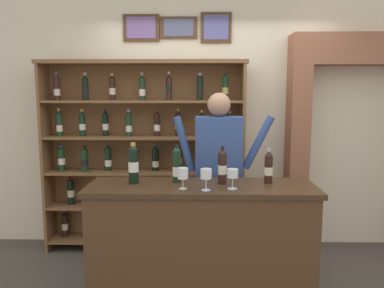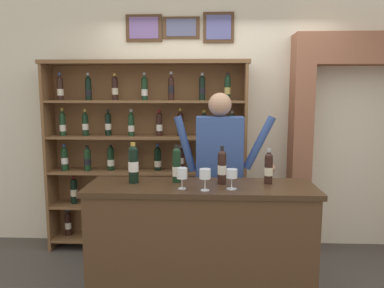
{
  "view_description": "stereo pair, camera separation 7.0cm",
  "coord_description": "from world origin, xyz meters",
  "views": [
    {
      "loc": [
        -0.17,
        -2.82,
        1.73
      ],
      "look_at": [
        -0.23,
        0.17,
        1.31
      ],
      "focal_mm": 35.01,
      "sensor_mm": 36.0,
      "label": 1
    },
    {
      "loc": [
        -0.1,
        -2.82,
        1.73
      ],
      "look_at": [
        -0.23,
        0.17,
        1.31
      ],
      "focal_mm": 35.01,
      "sensor_mm": 36.0,
      "label": 2
    }
  ],
  "objects": [
    {
      "name": "back_wall",
      "position": [
        -0.0,
        1.43,
        1.61
      ],
      "size": [
        12.0,
        0.19,
        3.21
      ],
      "color": "beige",
      "rests_on": "ground"
    },
    {
      "name": "tasting_bottle_vin_santo",
      "position": [
        -0.69,
        0.05,
        1.17
      ],
      "size": [
        0.08,
        0.08,
        0.32
      ],
      "color": "black",
      "rests_on": "tasting_counter"
    },
    {
      "name": "tasting_counter",
      "position": [
        -0.16,
        -0.0,
        0.51
      ],
      "size": [
        1.77,
        0.54,
        1.01
      ],
      "color": "#4C331E",
      "rests_on": "ground"
    },
    {
      "name": "tasting_bottle_brunello",
      "position": [
        0.37,
        0.08,
        1.14
      ],
      "size": [
        0.07,
        0.07,
        0.28
      ],
      "color": "black",
      "rests_on": "tasting_counter"
    },
    {
      "name": "tasting_bottle_super_tuscan",
      "position": [
        0.01,
        0.04,
        1.15
      ],
      "size": [
        0.07,
        0.07,
        0.3
      ],
      "color": "black",
      "rests_on": "tasting_counter"
    },
    {
      "name": "tasting_bottle_rosso",
      "position": [
        -0.35,
        0.08,
        1.15
      ],
      "size": [
        0.07,
        0.07,
        0.3
      ],
      "color": "black",
      "rests_on": "tasting_counter"
    },
    {
      "name": "wine_shelf",
      "position": [
        -0.77,
        1.17,
        1.07
      ],
      "size": [
        2.18,
        0.33,
        2.05
      ],
      "color": "brown",
      "rests_on": "ground"
    },
    {
      "name": "wine_glass_right",
      "position": [
        -0.29,
        -0.12,
        1.12
      ],
      "size": [
        0.08,
        0.08,
        0.16
      ],
      "color": "silver",
      "rests_on": "tasting_counter"
    },
    {
      "name": "wine_glass_center",
      "position": [
        -0.12,
        -0.16,
        1.13
      ],
      "size": [
        0.08,
        0.08,
        0.16
      ],
      "color": "silver",
      "rests_on": "tasting_counter"
    },
    {
      "name": "shopkeeper",
      "position": [
        0.0,
        0.53,
        1.07
      ],
      "size": [
        0.93,
        0.22,
        1.72
      ],
      "color": "#2D3347",
      "rests_on": "ground"
    },
    {
      "name": "wine_glass_spare",
      "position": [
        0.07,
        -0.11,
        1.12
      ],
      "size": [
        0.08,
        0.08,
        0.15
      ],
      "color": "silver",
      "rests_on": "tasting_counter"
    },
    {
      "name": "archway_doorway",
      "position": [
        1.55,
        1.29,
        1.32
      ],
      "size": [
        1.55,
        0.45,
        2.32
      ],
      "color": "#935B42",
      "rests_on": "ground"
    }
  ]
}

